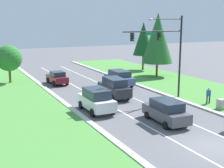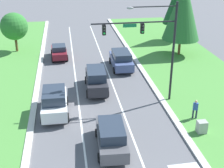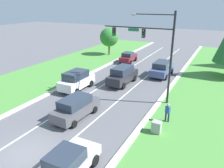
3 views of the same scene
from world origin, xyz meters
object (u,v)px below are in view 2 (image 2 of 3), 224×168
object	(u,v)px
conifer_far_right_tree	(176,4)
burgundy_sedan	(59,51)
utility_cabinet	(202,127)
slate_blue_suv	(121,59)
white_suv	(55,102)
traffic_signal_mast	(152,39)
oak_near_left_tree	(14,26)
pedestrian	(195,109)
charcoal_suv	(96,79)
conifer_near_right_tree	(183,9)
graphite_suv	(111,136)

from	to	relation	value
conifer_far_right_tree	burgundy_sedan	bearing A→B (deg)	-162.65
utility_cabinet	conifer_far_right_tree	size ratio (longest dim) A/B	0.13
slate_blue_suv	white_suv	size ratio (longest dim) A/B	1.09
burgundy_sedan	utility_cabinet	xyz separation A→B (m)	(10.41, -18.48, -0.37)
traffic_signal_mast	oak_near_left_tree	bearing A→B (deg)	129.38
utility_cabinet	oak_near_left_tree	distance (m)	27.22
oak_near_left_tree	white_suv	bearing A→B (deg)	-73.59
conifer_far_right_tree	white_suv	bearing A→B (deg)	-131.37
oak_near_left_tree	utility_cabinet	bearing A→B (deg)	-54.10
white_suv	burgundy_sedan	bearing A→B (deg)	88.35
traffic_signal_mast	slate_blue_suv	size ratio (longest dim) A/B	1.72
pedestrian	conifer_far_right_tree	size ratio (longest dim) A/B	0.21
oak_near_left_tree	conifer_far_right_tree	world-z (taller)	conifer_far_right_tree
traffic_signal_mast	burgundy_sedan	distance (m)	15.88
charcoal_suv	conifer_near_right_tree	xyz separation A→B (m)	(11.47, 8.76, 4.60)
charcoal_suv	oak_near_left_tree	size ratio (longest dim) A/B	1.01
slate_blue_suv	utility_cabinet	size ratio (longest dim) A/B	5.04
utility_cabinet	charcoal_suv	bearing A→B (deg)	128.41
burgundy_sedan	conifer_near_right_tree	distance (m)	15.78
traffic_signal_mast	pedestrian	size ratio (longest dim) A/B	5.17
white_suv	conifer_near_right_tree	distance (m)	20.54
charcoal_suv	conifer_near_right_tree	distance (m)	15.15
charcoal_suv	burgundy_sedan	bearing A→B (deg)	111.79
conifer_near_right_tree	oak_near_left_tree	bearing A→B (deg)	167.67
pedestrian	conifer_near_right_tree	distance (m)	16.70
charcoal_suv	pedestrian	world-z (taller)	charcoal_suv
conifer_near_right_tree	conifer_far_right_tree	bearing A→B (deg)	77.41
traffic_signal_mast	conifer_near_right_tree	size ratio (longest dim) A/B	0.93
traffic_signal_mast	white_suv	size ratio (longest dim) A/B	1.87
slate_blue_suv	charcoal_suv	distance (m)	6.36
charcoal_suv	utility_cabinet	size ratio (longest dim) A/B	5.10
graphite_suv	oak_near_left_tree	world-z (taller)	oak_near_left_tree
burgundy_sedan	oak_near_left_tree	xyz separation A→B (m)	(-5.46, 3.45, 2.47)
burgundy_sedan	pedestrian	bearing A→B (deg)	-59.69
white_suv	conifer_near_right_tree	size ratio (longest dim) A/B	0.50
graphite_suv	conifer_near_right_tree	bearing A→B (deg)	60.66
conifer_far_right_tree	utility_cabinet	bearing A→B (deg)	-104.15
traffic_signal_mast	graphite_suv	size ratio (longest dim) A/B	1.83
utility_cabinet	conifer_far_right_tree	xyz separation A→B (m)	(5.95, 23.59, 4.76)
utility_cabinet	pedestrian	distance (m)	2.10
traffic_signal_mast	charcoal_suv	world-z (taller)	traffic_signal_mast
slate_blue_suv	oak_near_left_tree	xyz separation A→B (m)	(-12.38, 7.85, 2.31)
graphite_suv	charcoal_suv	distance (m)	9.49
traffic_signal_mast	graphite_suv	distance (m)	9.12
white_suv	pedestrian	xyz separation A→B (m)	(11.07, -2.58, -0.17)
traffic_signal_mast	graphite_suv	world-z (taller)	traffic_signal_mast
oak_near_left_tree	slate_blue_suv	bearing A→B (deg)	-32.40
pedestrian	oak_near_left_tree	world-z (taller)	oak_near_left_tree
white_suv	oak_near_left_tree	xyz separation A→B (m)	(-5.10, 17.32, 2.23)
oak_near_left_tree	conifer_far_right_tree	distance (m)	21.96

